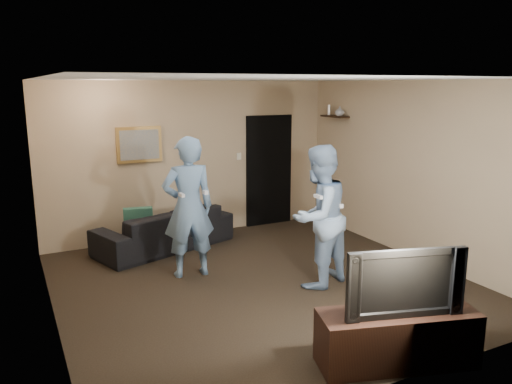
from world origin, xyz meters
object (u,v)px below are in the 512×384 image
television (401,279)px  wii_player_right (318,217)px  wii_player_left (188,207)px  tv_console (397,338)px  sofa (164,229)px

television → wii_player_right: wii_player_right is taller
wii_player_left → wii_player_right: (1.35, -1.06, -0.04)m
tv_console → wii_player_right: (0.40, 1.90, 0.66)m
tv_console → wii_player_right: bearing=95.1°
sofa → wii_player_right: (1.32, -2.32, 0.59)m
television → wii_player_left: size_ratio=0.58×
sofa → tv_console: bearing=84.2°
tv_console → television: (0.00, 0.00, 0.58)m
sofa → wii_player_right: wii_player_right is taller
sofa → television: (0.92, -4.22, 0.51)m
wii_player_left → television: bearing=-72.2°
sofa → wii_player_right: size_ratio=1.20×
television → wii_player_left: bearing=124.6°
television → wii_player_left: (-0.95, 2.96, 0.12)m
sofa → wii_player_left: (-0.03, -1.26, 0.63)m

